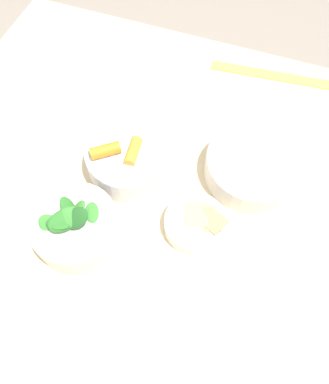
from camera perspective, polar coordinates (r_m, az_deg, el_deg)
The scene contains 7 objects.
ground_plane at distance 1.45m, azimuth 1.77°, elevation -14.51°, with size 10.00×10.00×0.00m, color gray.
dining_table at distance 0.85m, azimuth 2.95°, elevation -4.28°, with size 1.19×0.92×0.75m.
bowl_carrots at distance 0.76m, azimuth -5.45°, elevation 5.26°, with size 0.17×0.17×0.08m.
bowl_greens at distance 0.70m, azimuth -13.47°, elevation -5.15°, with size 0.16×0.16×0.11m.
bowl_beans_hotdog at distance 0.77m, azimuth 13.12°, elevation 3.81°, with size 0.19×0.19×0.06m.
bowl_cookies at distance 0.71m, azimuth 4.79°, elevation -4.68°, with size 0.12×0.12×0.04m.
ruler at distance 0.98m, azimuth 17.07°, elevation 16.47°, with size 0.33×0.06×0.00m.
Camera 1 is at (0.07, -0.34, 1.41)m, focal length 35.00 mm.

